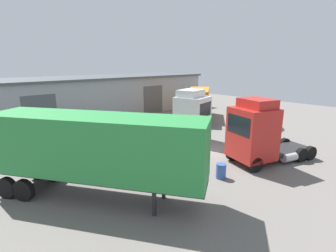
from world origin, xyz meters
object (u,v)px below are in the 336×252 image
Objects in this scene: container_trailer_green at (95,148)px; flatbed_truck_blue at (55,137)px; tractor_unit_red at (257,134)px; box_truck_black at (198,102)px; tractor_unit_white at (187,117)px; oil_drum at (221,171)px; gravel_pile at (264,120)px.

flatbed_truck_blue is at bearing 140.67° from container_trailer_green.
box_truck_black is at bearing -106.14° from tractor_unit_red.
container_trailer_green is 1.57× the size of tractor_unit_red.
box_truck_black is at bearing 110.69° from tractor_unit_white.
tractor_unit_white is at bearing 132.48° from flatbed_truck_blue.
oil_drum is at bearing 8.03° from box_truck_black.
box_truck_black reaches higher than oil_drum.
flatbed_truck_blue is 9.25× the size of oil_drum.
tractor_unit_white reaches higher than box_truck_black.
flatbed_truck_blue is at bearing -126.32° from tractor_unit_white.
tractor_unit_white is at bearing 77.30° from container_trailer_green.
gravel_pile is (8.83, -2.60, -1.21)m from tractor_unit_white.
tractor_unit_white is at bearing -77.79° from tractor_unit_red.
box_truck_black reaches higher than gravel_pile.
container_trailer_green reaches higher than flatbed_truck_blue.
gravel_pile is (9.52, 4.31, -1.21)m from tractor_unit_red.
tractor_unit_white is 1.08× the size of tractor_unit_red.
tractor_unit_white reaches higher than gravel_pile.
box_truck_black is 1.23× the size of tractor_unit_red.
tractor_unit_red is 3.93m from oil_drum.
tractor_unit_red reaches higher than oil_drum.
container_trailer_green is at bearing -83.71° from tractor_unit_white.
tractor_unit_red is at bearing -3.13° from oil_drum.
container_trailer_green is 2.55× the size of gravel_pile.
container_trailer_green is 7.32m from oil_drum.
tractor_unit_red is 0.80× the size of flatbed_truck_blue.
container_trailer_green is 8.11m from flatbed_truck_blue.
box_truck_black is at bearing 83.69° from container_trailer_green.
box_truck_black is 9.14× the size of oil_drum.
tractor_unit_red is at bearing -19.63° from tractor_unit_white.
gravel_pile is at bearing 17.47° from oil_drum.
tractor_unit_red is 7.42× the size of oil_drum.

